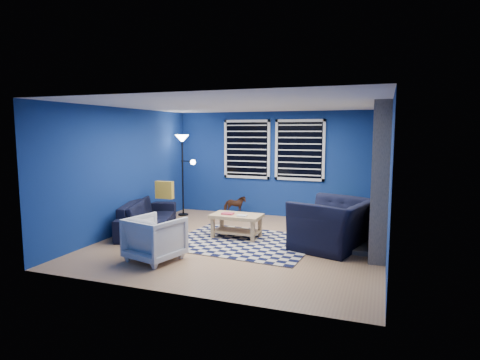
# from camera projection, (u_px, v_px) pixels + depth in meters

# --- Properties ---
(floor) EXTENTS (5.00, 5.00, 0.00)m
(floor) POSITION_uv_depth(u_px,v_px,m) (242.00, 242.00, 7.38)
(floor) COLOR tan
(floor) RESTS_ON ground
(ceiling) EXTENTS (5.00, 5.00, 0.00)m
(ceiling) POSITION_uv_depth(u_px,v_px,m) (242.00, 105.00, 7.08)
(ceiling) COLOR white
(ceiling) RESTS_ON wall_back
(wall_back) EXTENTS (5.00, 0.00, 5.00)m
(wall_back) POSITION_uv_depth(u_px,v_px,m) (277.00, 164.00, 9.56)
(wall_back) COLOR navy
(wall_back) RESTS_ON floor
(wall_left) EXTENTS (0.00, 5.00, 5.00)m
(wall_left) POSITION_uv_depth(u_px,v_px,m) (125.00, 170.00, 8.08)
(wall_left) COLOR navy
(wall_left) RESTS_ON floor
(wall_right) EXTENTS (0.00, 5.00, 5.00)m
(wall_right) POSITION_uv_depth(u_px,v_px,m) (389.00, 181.00, 6.38)
(wall_right) COLOR navy
(wall_right) RESTS_ON floor
(fireplace) EXTENTS (0.65, 2.00, 2.50)m
(fireplace) POSITION_uv_depth(u_px,v_px,m) (380.00, 180.00, 6.90)
(fireplace) COLOR gray
(fireplace) RESTS_ON floor
(window_left) EXTENTS (1.17, 0.06, 1.42)m
(window_left) POSITION_uv_depth(u_px,v_px,m) (247.00, 149.00, 9.74)
(window_left) COLOR black
(window_left) RESTS_ON wall_back
(window_right) EXTENTS (1.17, 0.06, 1.42)m
(window_right) POSITION_uv_depth(u_px,v_px,m) (300.00, 150.00, 9.30)
(window_right) COLOR black
(window_right) RESTS_ON wall_back
(tv) EXTENTS (0.07, 1.00, 0.58)m
(tv) POSITION_uv_depth(u_px,v_px,m) (386.00, 162.00, 8.25)
(tv) COLOR black
(tv) RESTS_ON wall_right
(rug) EXTENTS (2.65, 2.19, 0.02)m
(rug) POSITION_uv_depth(u_px,v_px,m) (243.00, 242.00, 7.39)
(rug) COLOR black
(rug) RESTS_ON floor
(sofa) EXTENTS (2.26, 1.49, 0.61)m
(sofa) POSITION_uv_depth(u_px,v_px,m) (148.00, 216.00, 8.21)
(sofa) COLOR black
(sofa) RESTS_ON floor
(armchair_big) EXTENTS (1.60, 1.48, 0.86)m
(armchair_big) POSITION_uv_depth(u_px,v_px,m) (333.00, 224.00, 6.96)
(armchair_big) COLOR black
(armchair_big) RESTS_ON floor
(armchair_bent) EXTENTS (0.92, 0.94, 0.70)m
(armchair_bent) POSITION_uv_depth(u_px,v_px,m) (155.00, 238.00, 6.34)
(armchair_bent) COLOR gray
(armchair_bent) RESTS_ON floor
(rocking_horse) EXTENTS (0.43, 0.57, 0.44)m
(rocking_horse) POSITION_uv_depth(u_px,v_px,m) (235.00, 205.00, 9.55)
(rocking_horse) COLOR #4A2818
(rocking_horse) RESTS_ON floor
(coffee_table) EXTENTS (0.97, 0.57, 0.48)m
(coffee_table) POSITION_uv_depth(u_px,v_px,m) (236.00, 221.00, 7.67)
(coffee_table) COLOR tan
(coffee_table) RESTS_ON rug
(cabinet) EXTENTS (0.53, 0.36, 0.53)m
(cabinet) POSITION_uv_depth(u_px,v_px,m) (344.00, 213.00, 8.90)
(cabinet) COLOR tan
(cabinet) RESTS_ON floor
(floor_lamp) EXTENTS (0.53, 0.33, 1.95)m
(floor_lamp) POSITION_uv_depth(u_px,v_px,m) (183.00, 150.00, 9.57)
(floor_lamp) COLOR black
(floor_lamp) RESTS_ON floor
(throw_pillow) EXTENTS (0.39, 0.13, 0.37)m
(throw_pillow) POSITION_uv_depth(u_px,v_px,m) (164.00, 190.00, 8.49)
(throw_pillow) COLOR gold
(throw_pillow) RESTS_ON sofa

